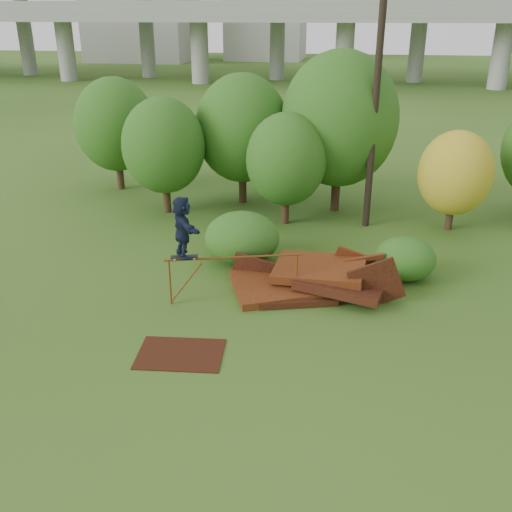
% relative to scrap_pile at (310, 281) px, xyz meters
% --- Properties ---
extents(ground, '(240.00, 240.00, 0.00)m').
position_rel_scrap_pile_xyz_m(ground, '(-0.79, -3.15, -0.37)').
color(ground, '#2D5116').
rests_on(ground, ground).
extents(scrap_pile, '(5.76, 3.62, 1.85)m').
position_rel_scrap_pile_xyz_m(scrap_pile, '(0.00, 0.00, 0.00)').
color(scrap_pile, '#441C0C').
rests_on(scrap_pile, ground).
extents(grind_rail, '(4.07, 1.27, 1.50)m').
position_rel_scrap_pile_xyz_m(grind_rail, '(-2.29, -1.07, 0.82)').
color(grind_rail, brown).
rests_on(grind_rail, ground).
extents(skateboard, '(0.85, 0.44, 0.09)m').
position_rel_scrap_pile_xyz_m(skateboard, '(-3.72, -1.49, 1.20)').
color(skateboard, black).
rests_on(skateboard, grind_rail).
extents(skater, '(1.42, 1.75, 1.87)m').
position_rel_scrap_pile_xyz_m(skater, '(-3.72, -1.49, 2.15)').
color(skater, '#161E36').
rests_on(skater, skateboard).
extents(flat_plate, '(2.40, 1.82, 0.03)m').
position_rel_scrap_pile_xyz_m(flat_plate, '(-3.07, -4.34, -0.35)').
color(flat_plate, '#35160B').
rests_on(flat_plate, ground).
extents(tree_0, '(3.62, 3.62, 5.11)m').
position_rel_scrap_pile_xyz_m(tree_0, '(-7.05, 6.88, 2.65)').
color(tree_0, black).
rests_on(tree_0, ground).
extents(tree_1, '(4.27, 4.27, 5.94)m').
position_rel_scrap_pile_xyz_m(tree_1, '(-3.97, 8.96, 3.11)').
color(tree_1, black).
rests_on(tree_1, ground).
extents(tree_2, '(3.33, 3.33, 4.70)m').
position_rel_scrap_pile_xyz_m(tree_2, '(-1.61, 6.31, 2.40)').
color(tree_2, black).
rests_on(tree_2, ground).
extents(tree_3, '(5.05, 5.05, 7.00)m').
position_rel_scrap_pile_xyz_m(tree_3, '(0.41, 8.44, 3.73)').
color(tree_3, black).
rests_on(tree_3, ground).
extents(tree_4, '(2.98, 2.98, 4.11)m').
position_rel_scrap_pile_xyz_m(tree_4, '(5.19, 6.73, 2.02)').
color(tree_4, black).
rests_on(tree_4, ground).
extents(tree_6, '(3.97, 3.97, 5.55)m').
position_rel_scrap_pile_xyz_m(tree_6, '(-10.55, 10.05, 2.89)').
color(tree_6, black).
rests_on(tree_6, ground).
extents(shrub_left, '(2.69, 2.48, 1.86)m').
position_rel_scrap_pile_xyz_m(shrub_left, '(-2.62, 1.94, 0.56)').
color(shrub_left, '#214813').
rests_on(shrub_left, ground).
extents(shrub_right, '(2.06, 1.89, 1.46)m').
position_rel_scrap_pile_xyz_m(shrub_right, '(3.04, 1.48, 0.36)').
color(shrub_right, '#214813').
rests_on(shrub_right, ground).
extents(utility_pole, '(1.40, 0.28, 10.44)m').
position_rel_scrap_pile_xyz_m(utility_pole, '(1.81, 6.60, 4.93)').
color(utility_pole, black).
rests_on(utility_pole, ground).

